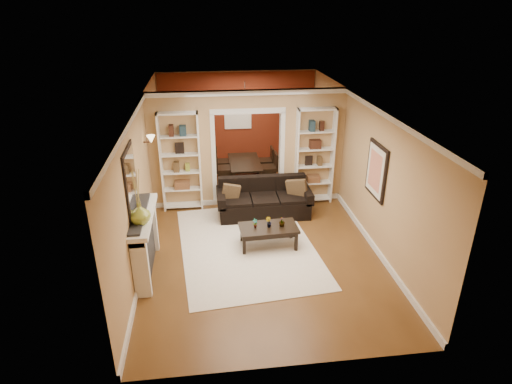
{
  "coord_description": "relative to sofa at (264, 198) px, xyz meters",
  "views": [
    {
      "loc": [
        -0.97,
        -8.2,
        4.5
      ],
      "look_at": [
        -0.06,
        -0.8,
        1.14
      ],
      "focal_mm": 30.0,
      "sensor_mm": 36.0,
      "label": 1
    }
  ],
  "objects": [
    {
      "name": "wall_left",
      "position": [
        -2.53,
        -0.45,
        0.94
      ],
      "size": [
        0.0,
        8.0,
        8.0
      ],
      "primitive_type": "plane",
      "rotation": [
        1.57,
        0.0,
        1.57
      ],
      "color": "tan",
      "rests_on": "ground"
    },
    {
      "name": "plant_left",
      "position": [
        -0.37,
        -1.37,
        0.12
      ],
      "size": [
        0.12,
        0.11,
        0.19
      ],
      "primitive_type": "imported",
      "rotation": [
        0.0,
        0.0,
        0.52
      ],
      "color": "#336626",
      "rests_on": "coffee_table"
    },
    {
      "name": "dining_window",
      "position": [
        -0.28,
        3.48,
        1.14
      ],
      "size": [
        0.78,
        0.03,
        0.98
      ],
      "primitive_type": "cube",
      "color": "#8CA5CC",
      "rests_on": "wall_back"
    },
    {
      "name": "plant_center",
      "position": [
        -0.1,
        -1.37,
        0.12
      ],
      "size": [
        0.14,
        0.14,
        0.2
      ],
      "primitive_type": "imported",
      "rotation": [
        0.0,
        0.0,
        2.49
      ],
      "color": "#336626",
      "rests_on": "coffee_table"
    },
    {
      "name": "wall_front",
      "position": [
        -0.28,
        -4.45,
        0.94
      ],
      "size": [
        8.0,
        0.0,
        8.0
      ],
      "primitive_type": "plane",
      "rotation": [
        -1.57,
        0.0,
        0.0
      ],
      "color": "tan",
      "rests_on": "ground"
    },
    {
      "name": "fireplace",
      "position": [
        -2.37,
        -1.95,
        0.17
      ],
      "size": [
        0.32,
        1.7,
        1.16
      ],
      "primitive_type": "cube",
      "color": "white",
      "rests_on": "floor"
    },
    {
      "name": "floor",
      "position": [
        -0.28,
        -0.45,
        -0.41
      ],
      "size": [
        8.0,
        8.0,
        0.0
      ],
      "primitive_type": "plane",
      "color": "brown",
      "rests_on": "ground"
    },
    {
      "name": "pillow_right",
      "position": [
        0.75,
        -0.02,
        0.22
      ],
      "size": [
        0.46,
        0.33,
        0.45
      ],
      "primitive_type": "cube",
      "rotation": [
        0.0,
        0.0,
        -0.5
      ],
      "color": "brown",
      "rests_on": "sofa"
    },
    {
      "name": "dining_table",
      "position": [
        -0.2,
        2.15,
        -0.15
      ],
      "size": [
        1.48,
        0.82,
        0.52
      ],
      "primitive_type": "imported",
      "rotation": [
        0.0,
        0.0,
        1.57
      ],
      "color": "black",
      "rests_on": "floor"
    },
    {
      "name": "red_back_panel",
      "position": [
        -0.28,
        3.52,
        0.91
      ],
      "size": [
        4.44,
        0.04,
        2.64
      ],
      "primitive_type": "cube",
      "color": "maroon",
      "rests_on": "floor"
    },
    {
      "name": "dining_chair_ne",
      "position": [
        0.35,
        1.85,
        0.01
      ],
      "size": [
        0.43,
        0.43,
        0.86
      ],
      "primitive_type": "cube",
      "rotation": [
        0.0,
        0.0,
        -1.55
      ],
      "color": "black",
      "rests_on": "floor"
    },
    {
      "name": "area_rug",
      "position": [
        -0.53,
        -1.31,
        -0.41
      ],
      "size": [
        2.9,
        3.83,
        0.01
      ],
      "primitive_type": "cube",
      "rotation": [
        0.0,
        0.0,
        0.1
      ],
      "color": "white",
      "rests_on": "floor"
    },
    {
      "name": "sofa",
      "position": [
        0.0,
        0.0,
        0.0
      ],
      "size": [
        2.11,
        0.91,
        0.83
      ],
      "primitive_type": "cube",
      "color": "black",
      "rests_on": "floor"
    },
    {
      "name": "bookshelf_right",
      "position": [
        1.27,
        0.58,
        0.74
      ],
      "size": [
        0.9,
        0.3,
        2.3
      ],
      "primitive_type": "cube",
      "color": "white",
      "rests_on": "floor"
    },
    {
      "name": "partition_wall",
      "position": [
        -0.28,
        0.75,
        0.94
      ],
      "size": [
        4.5,
        0.15,
        2.7
      ],
      "primitive_type": "cube",
      "color": "tan",
      "rests_on": "floor"
    },
    {
      "name": "chandelier",
      "position": [
        -0.28,
        2.25,
        1.61
      ],
      "size": [
        0.5,
        0.5,
        0.3
      ],
      "primitive_type": "cube",
      "color": "#3C231B",
      "rests_on": "ceiling"
    },
    {
      "name": "coffee_table",
      "position": [
        -0.1,
        -1.37,
        -0.2
      ],
      "size": [
        1.17,
        0.67,
        0.43
      ],
      "primitive_type": "cube",
      "rotation": [
        0.0,
        0.0,
        0.05
      ],
      "color": "black",
      "rests_on": "floor"
    },
    {
      "name": "bookshelf_left",
      "position": [
        -1.83,
        0.58,
        0.74
      ],
      "size": [
        0.9,
        0.3,
        2.3
      ],
      "primitive_type": "cube",
      "color": "white",
      "rests_on": "floor"
    },
    {
      "name": "wall_back",
      "position": [
        -0.28,
        3.55,
        0.94
      ],
      "size": [
        8.0,
        0.0,
        8.0
      ],
      "primitive_type": "plane",
      "rotation": [
        1.57,
        0.0,
        0.0
      ],
      "color": "tan",
      "rests_on": "ground"
    },
    {
      "name": "framed_art",
      "position": [
        1.93,
        -1.45,
        1.14
      ],
      "size": [
        0.04,
        0.85,
        1.05
      ],
      "primitive_type": "cube",
      "color": "black",
      "rests_on": "wall_right"
    },
    {
      "name": "dining_chair_se",
      "position": [
        0.35,
        2.45,
        -0.01
      ],
      "size": [
        0.53,
        0.53,
        0.81
      ],
      "primitive_type": "cube",
      "rotation": [
        0.0,
        0.0,
        -2.0
      ],
      "color": "black",
      "rests_on": "floor"
    },
    {
      "name": "ceiling",
      "position": [
        -0.28,
        -0.45,
        2.29
      ],
      "size": [
        8.0,
        8.0,
        0.0
      ],
      "primitive_type": "plane",
      "rotation": [
        3.14,
        0.0,
        0.0
      ],
      "color": "white",
      "rests_on": "ground"
    },
    {
      "name": "wall_right",
      "position": [
        1.97,
        -0.45,
        0.94
      ],
      "size": [
        0.0,
        8.0,
        8.0
      ],
      "primitive_type": "plane",
      "rotation": [
        1.57,
        0.0,
        -1.57
      ],
      "color": "tan",
      "rests_on": "ground"
    },
    {
      "name": "vase",
      "position": [
        -2.37,
        -2.29,
        0.93
      ],
      "size": [
        0.41,
        0.41,
        0.36
      ],
      "primitive_type": "imported",
      "rotation": [
        0.0,
        0.0,
        -0.19
      ],
      "color": "olive",
      "rests_on": "fireplace"
    },
    {
      "name": "plant_right",
      "position": [
        0.16,
        -1.37,
        0.12
      ],
      "size": [
        0.16,
        0.16,
        0.21
      ],
      "primitive_type": "imported",
      "rotation": [
        0.0,
        0.0,
        4.0
      ],
      "color": "#336626",
      "rests_on": "coffee_table"
    },
    {
      "name": "pillow_left",
      "position": [
        -0.75,
        -0.02,
        0.18
      ],
      "size": [
        0.39,
        0.12,
        0.39
      ],
      "primitive_type": "cube",
      "rotation": [
        0.0,
        0.0,
        0.04
      ],
      "color": "brown",
      "rests_on": "sofa"
    },
    {
      "name": "mirror",
      "position": [
        -2.51,
        -1.95,
        1.39
      ],
      "size": [
        0.03,
        0.95,
        1.1
      ],
      "primitive_type": "cube",
      "color": "silver",
      "rests_on": "wall_left"
    },
    {
      "name": "dining_chair_nw",
      "position": [
        -0.75,
        1.85,
        0.04
      ],
      "size": [
        0.52,
        0.52,
        0.9
      ],
      "primitive_type": "cube",
      "rotation": [
        0.0,
        0.0,
        1.77
      ],
      "color": "black",
      "rests_on": "floor"
    },
    {
      "name": "dining_chair_sw",
      "position": [
        -0.75,
        2.45,
        0.01
      ],
      "size": [
        0.5,
        0.5,
        0.84
      ],
      "primitive_type": "cube",
      "rotation": [
        0.0,
        0.0,
        1.81
      ],
      "color": "black",
      "rests_on": "floor"
    },
    {
      "name": "wall_sconce",
      "position": [
        -2.43,
        0.1,
        1.42
      ],
      "size": [
        0.18,
        0.18,
        0.22
      ],
      "primitive_type": "cube",
      "color": "#FFE0A5",
      "rests_on": "wall_left"
    }
  ]
}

